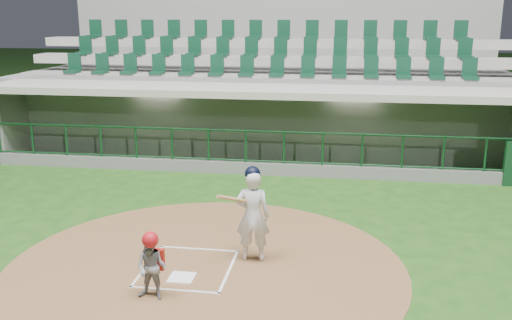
{
  "coord_description": "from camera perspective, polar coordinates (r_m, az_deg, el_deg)",
  "views": [
    {
      "loc": [
        2.61,
        -9.39,
        4.44
      ],
      "look_at": [
        0.8,
        2.6,
        1.3
      ],
      "focal_mm": 40.0,
      "sensor_mm": 36.0,
      "label": 1
    }
  ],
  "objects": [
    {
      "name": "batter",
      "position": [
        10.37,
        -0.35,
        -5.4
      ],
      "size": [
        0.86,
        0.87,
        1.79
      ],
      "color": "silver",
      "rests_on": "dirt_circle"
    },
    {
      "name": "seating_deck",
      "position": [
        20.69,
        1.27,
        6.13
      ],
      "size": [
        17.0,
        6.72,
        5.15
      ],
      "color": "gray",
      "rests_on": "ground"
    },
    {
      "name": "home_plate",
      "position": [
        10.1,
        -7.43,
        -11.57
      ],
      "size": [
        0.43,
        0.43,
        0.02
      ],
      "primitive_type": "cube",
      "color": "white",
      "rests_on": "dirt_circle"
    },
    {
      "name": "dirt_circle",
      "position": [
        10.47,
        -5.07,
        -10.62
      ],
      "size": [
        7.2,
        7.2,
        0.01
      ],
      "primitive_type": "cylinder",
      "color": "brown",
      "rests_on": "ground"
    },
    {
      "name": "dugout_structure",
      "position": [
        17.74,
        0.51,
        3.19
      ],
      "size": [
        16.4,
        3.7,
        3.0
      ],
      "color": "slate",
      "rests_on": "ground"
    },
    {
      "name": "batter_box_chalk",
      "position": [
        10.44,
        -6.83,
        -10.66
      ],
      "size": [
        1.55,
        1.8,
        0.01
      ],
      "color": "silver",
      "rests_on": "ground"
    },
    {
      "name": "ground",
      "position": [
        10.71,
        -6.4,
        -10.07
      ],
      "size": [
        120.0,
        120.0,
        0.0
      ],
      "primitive_type": "plane",
      "color": "#1C4513",
      "rests_on": "ground"
    },
    {
      "name": "catcher",
      "position": [
        9.29,
        -10.39,
        -10.33
      ],
      "size": [
        0.55,
        0.45,
        1.13
      ],
      "color": "gray",
      "rests_on": "dirt_circle"
    }
  ]
}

